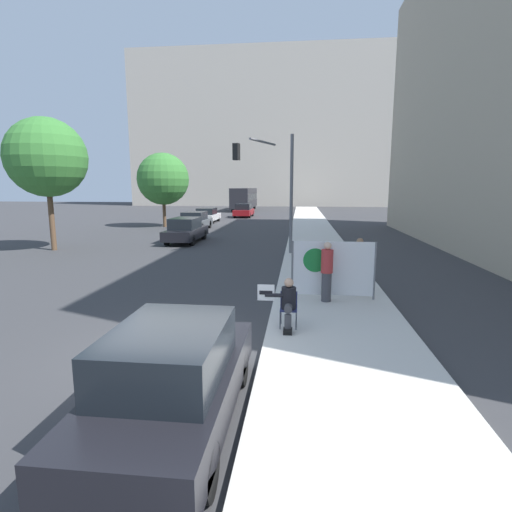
# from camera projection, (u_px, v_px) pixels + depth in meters

# --- Properties ---
(ground_plane) EXTENTS (160.00, 160.00, 0.00)m
(ground_plane) POSITION_uv_depth(u_px,v_px,m) (174.00, 356.00, 8.10)
(ground_plane) COLOR #38383A
(sidewalk_curb) EXTENTS (3.40, 90.00, 0.13)m
(sidewalk_curb) POSITION_uv_depth(u_px,v_px,m) (317.00, 247.00, 22.40)
(sidewalk_curb) COLOR beige
(sidewalk_curb) RESTS_ON ground_plane
(building_backdrop_far) EXTENTS (52.00, 12.00, 26.83)m
(building_backdrop_far) POSITION_uv_depth(u_px,v_px,m) (277.00, 132.00, 73.48)
(building_backdrop_far) COLOR #BCB2A3
(building_backdrop_far) RESTS_ON ground_plane
(seated_protester) EXTENTS (0.93, 0.77, 1.18)m
(seated_protester) POSITION_uv_depth(u_px,v_px,m) (288.00, 302.00, 9.28)
(seated_protester) COLOR #474C56
(seated_protester) RESTS_ON sidewalk_curb
(jogger_on_sidewalk) EXTENTS (0.34, 0.34, 1.73)m
(jogger_on_sidewalk) POSITION_uv_depth(u_px,v_px,m) (327.00, 271.00, 11.40)
(jogger_on_sidewalk) COLOR #424247
(jogger_on_sidewalk) RESTS_ON sidewalk_curb
(pedestrian_behind) EXTENTS (0.34, 0.34, 1.69)m
(pedestrian_behind) POSITION_uv_depth(u_px,v_px,m) (359.00, 264.00, 12.60)
(pedestrian_behind) COLOR black
(pedestrian_behind) RESTS_ON sidewalk_curb
(protest_banner) EXTENTS (2.45, 0.06, 1.70)m
(protest_banner) POSITION_uv_depth(u_px,v_px,m) (333.00, 269.00, 11.69)
(protest_banner) COLOR slate
(protest_banner) RESTS_ON sidewalk_curb
(traffic_light_pole) EXTENTS (3.14, 2.90, 5.76)m
(traffic_light_pole) POSITION_uv_depth(u_px,v_px,m) (270.00, 174.00, 19.84)
(traffic_light_pole) COLOR slate
(traffic_light_pole) RESTS_ON sidewalk_curb
(parked_car_curbside) EXTENTS (1.70, 4.15, 1.53)m
(parked_car_curbside) POSITION_uv_depth(u_px,v_px,m) (173.00, 378.00, 5.59)
(parked_car_curbside) COLOR black
(parked_car_curbside) RESTS_ON ground_plane
(car_on_road_nearest) EXTENTS (1.74, 4.63, 1.52)m
(car_on_road_nearest) POSITION_uv_depth(u_px,v_px,m) (186.00, 230.00, 24.65)
(car_on_road_nearest) COLOR black
(car_on_road_nearest) RESTS_ON ground_plane
(car_on_road_midblock) EXTENTS (1.87, 4.44, 1.45)m
(car_on_road_midblock) POSITION_uv_depth(u_px,v_px,m) (195.00, 221.00, 31.77)
(car_on_road_midblock) COLOR #565B60
(car_on_road_midblock) RESTS_ON ground_plane
(car_on_road_distant) EXTENTS (1.85, 4.25, 1.39)m
(car_on_road_distant) POSITION_uv_depth(u_px,v_px,m) (207.00, 215.00, 38.49)
(car_on_road_distant) COLOR white
(car_on_road_distant) RESTS_ON ground_plane
(car_on_road_far_lane) EXTENTS (1.87, 4.60, 1.52)m
(car_on_road_far_lane) POSITION_uv_depth(u_px,v_px,m) (244.00, 210.00, 45.23)
(car_on_road_far_lane) COLOR maroon
(car_on_road_far_lane) RESTS_ON ground_plane
(city_bus_on_road) EXTENTS (2.51, 11.18, 3.20)m
(city_bus_on_road) POSITION_uv_depth(u_px,v_px,m) (244.00, 198.00, 57.94)
(city_bus_on_road) COLOR #232328
(city_bus_on_road) RESTS_ON ground_plane
(street_tree_near_curb) EXTENTS (4.11, 4.11, 6.96)m
(street_tree_near_curb) POSITION_uv_depth(u_px,v_px,m) (46.00, 158.00, 20.86)
(street_tree_near_curb) COLOR brown
(street_tree_near_curb) RESTS_ON ground_plane
(street_tree_midblock) EXTENTS (4.35, 4.35, 6.22)m
(street_tree_midblock) POSITION_uv_depth(u_px,v_px,m) (163.00, 179.00, 33.67)
(street_tree_midblock) COLOR brown
(street_tree_midblock) RESTS_ON ground_plane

